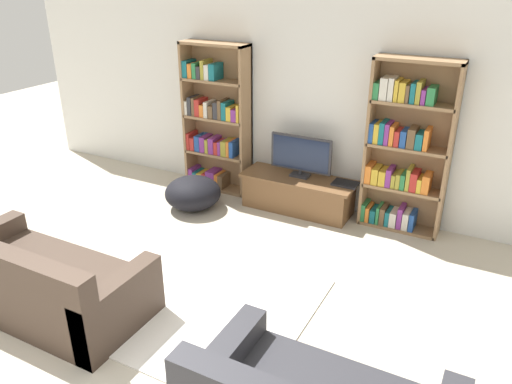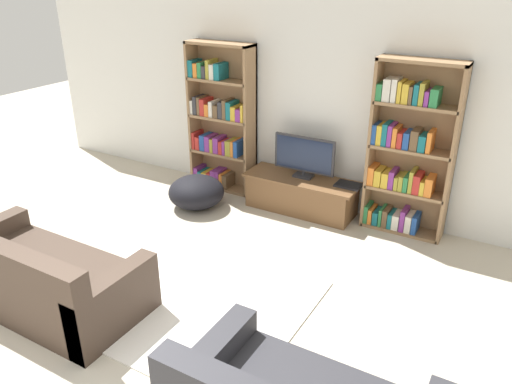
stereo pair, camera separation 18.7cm
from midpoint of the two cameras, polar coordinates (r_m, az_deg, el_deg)
wall_back at (r=6.33m, az=7.52°, el=9.71°), size 8.80×0.06×2.60m
bookshelf_left at (r=6.85m, az=-3.28°, el=8.05°), size 0.93×0.30×2.01m
bookshelf_right at (r=5.92m, az=17.80°, el=4.29°), size 0.93×0.30×2.01m
tv_stand at (r=6.40m, az=6.00°, el=-0.25°), size 1.46×0.52×0.45m
television at (r=6.25m, az=6.38°, el=4.11°), size 0.80×0.16×0.53m
laptop at (r=6.17m, az=11.38°, el=0.79°), size 0.31×0.22×0.03m
area_rug at (r=4.86m, az=-6.81°, el=-12.06°), size 2.21×1.86×0.02m
couch_left_sectional at (r=5.00m, az=-22.36°, el=-9.23°), size 1.93×0.93×0.81m
beanbag_ottoman at (r=6.52m, az=-6.02°, el=0.00°), size 0.72×0.72×0.41m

